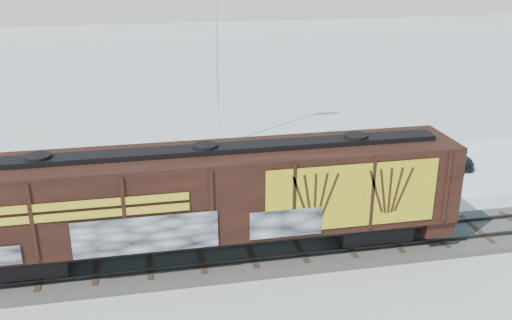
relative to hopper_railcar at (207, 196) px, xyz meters
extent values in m
plane|color=white|center=(3.68, 0.01, -2.91)|extent=(500.00, 500.00, 0.00)
cube|color=#59544C|center=(3.68, 0.01, -2.77)|extent=(50.00, 3.40, 0.28)
cube|color=#33302D|center=(3.68, -0.71, -2.55)|extent=(50.00, 0.10, 0.15)
cube|color=#33302D|center=(3.68, 0.73, -2.55)|extent=(50.00, 0.10, 0.15)
cube|color=white|center=(3.68, 7.51, -2.89)|extent=(40.00, 8.00, 0.03)
cube|color=black|center=(-6.72, 0.01, -2.03)|extent=(3.00, 2.00, 0.90)
cube|color=black|center=(6.71, 0.01, -2.03)|extent=(3.00, 2.00, 0.90)
cube|color=black|center=(0.00, 0.01, -1.50)|extent=(19.53, 2.40, 0.25)
cube|color=black|center=(0.00, 0.01, 0.18)|extent=(19.53, 3.00, 3.12)
cube|color=black|center=(0.00, 0.01, 1.85)|extent=(17.97, 0.90, 0.20)
cube|color=yellow|center=(5.27, -1.53, 0.18)|extent=(6.64, 0.03, 2.53)
cube|color=gold|center=(-4.30, -1.53, 0.53)|extent=(7.03, 0.02, 0.70)
cube|color=silver|center=(-2.35, -1.54, -0.63)|extent=(5.08, 0.03, 1.40)
cylinder|color=silver|center=(2.33, 14.04, -2.81)|extent=(0.90, 0.90, 0.20)
cylinder|color=silver|center=(2.33, 14.04, 2.95)|extent=(0.14, 0.14, 11.71)
imported|color=#A3A4AA|center=(-3.13, 7.98, -2.12)|extent=(4.52, 2.03, 1.51)
imported|color=silver|center=(6.66, 7.85, -2.10)|extent=(4.72, 1.69, 1.55)
imported|color=#212329|center=(13.65, 7.49, -2.26)|extent=(4.51, 2.43, 1.24)
camera|label=1|loc=(-2.06, -19.76, 8.92)|focal=40.00mm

